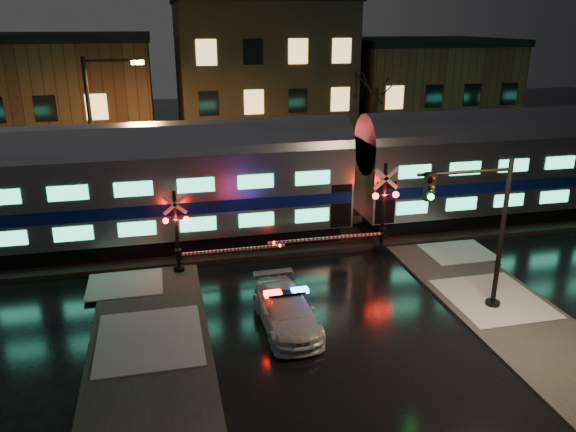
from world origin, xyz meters
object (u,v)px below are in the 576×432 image
at_px(police_car, 286,310).
at_px(crossing_signal_right, 376,219).
at_px(traffic_light, 480,234).
at_px(streetlight, 98,133).
at_px(crossing_signal_left, 186,240).

relative_size(police_car, crossing_signal_right, 0.74).
bearing_deg(police_car, traffic_light, -5.16).
relative_size(crossing_signal_right, streetlight, 0.70).
xyz_separation_m(police_car, crossing_signal_right, (5.42, 5.34, 1.14)).
xyz_separation_m(crossing_signal_right, crossing_signal_left, (-8.57, -0.01, -0.28)).
xyz_separation_m(police_car, streetlight, (-6.91, 12.03, 4.37)).
xyz_separation_m(crossing_signal_left, traffic_light, (10.16, -5.79, 1.58)).
relative_size(police_car, streetlight, 0.52).
distance_m(traffic_light, streetlight, 18.81).
height_order(crossing_signal_left, traffic_light, traffic_light).
bearing_deg(crossing_signal_left, police_car, -59.39).
xyz_separation_m(traffic_light, streetlight, (-13.92, 12.50, 1.92)).
bearing_deg(crossing_signal_left, crossing_signal_right, 0.10).
distance_m(crossing_signal_right, crossing_signal_left, 8.57).
bearing_deg(crossing_signal_right, police_car, -135.41).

